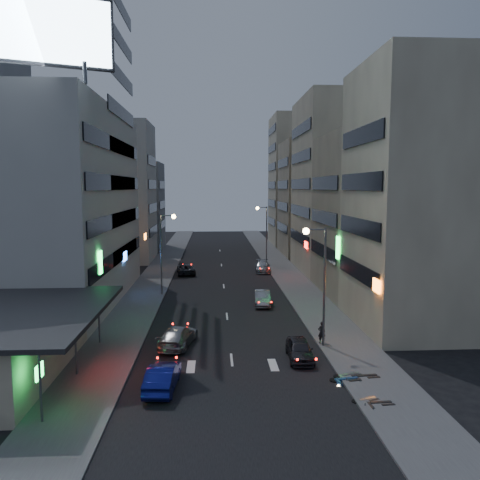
{
  "coord_description": "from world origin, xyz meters",
  "views": [
    {
      "loc": [
        -1.1,
        -24.32,
        10.8
      ],
      "look_at": [
        1.5,
        20.89,
        5.67
      ],
      "focal_mm": 35.0,
      "sensor_mm": 36.0,
      "label": 1
    }
  ],
  "objects": [
    {
      "name": "white_building",
      "position": [
        -17.0,
        20.0,
        9.0
      ],
      "size": [
        14.0,
        24.0,
        18.0
      ],
      "primitive_type": "cube",
      "color": "#A5A6A1",
      "rests_on": "ground"
    },
    {
      "name": "scooter_silver_b",
      "position": [
        7.19,
        1.38,
        0.7
      ],
      "size": [
        1.23,
        2.01,
        1.17
      ],
      "primitive_type": null,
      "rotation": [
        0.0,
        0.0,
        1.91
      ],
      "color": "gray",
      "rests_on": "sidewalk_right"
    },
    {
      "name": "far_left_b",
      "position": [
        -16.0,
        58.0,
        7.5
      ],
      "size": [
        12.0,
        10.0,
        15.0
      ],
      "primitive_type": "cube",
      "color": "slate",
      "rests_on": "ground"
    },
    {
      "name": "road_car_blue",
      "position": [
        -3.87,
        -0.04,
        0.68
      ],
      "size": [
        1.75,
        4.24,
        1.37
      ],
      "primitive_type": "imported",
      "rotation": [
        0.0,
        0.0,
        3.07
      ],
      "color": "navy",
      "rests_on": "ground"
    },
    {
      "name": "scooter_black_b",
      "position": [
        8.18,
        1.0,
        0.73
      ],
      "size": [
        0.87,
        2.06,
        1.22
      ],
      "primitive_type": null,
      "rotation": [
        0.0,
        0.0,
        1.67
      ],
      "color": "black",
      "rests_on": "sidewalk_right"
    },
    {
      "name": "parked_car_left",
      "position": [
        -4.53,
        33.45,
        0.64
      ],
      "size": [
        2.64,
        4.8,
        1.27
      ],
      "primitive_type": "imported",
      "rotation": [
        0.0,
        0.0,
        3.26
      ],
      "color": "#26272B",
      "rests_on": "ground"
    },
    {
      "name": "street_lamp_left",
      "position": [
        -5.9,
        22.0,
        5.36
      ],
      "size": [
        1.6,
        0.44,
        8.02
      ],
      "color": "#595B60",
      "rests_on": "sidewalk_left"
    },
    {
      "name": "far_right_a",
      "position": [
        15.5,
        50.0,
        9.0
      ],
      "size": [
        11.0,
        12.0,
        18.0
      ],
      "primitive_type": "cube",
      "color": "tan",
      "rests_on": "ground"
    },
    {
      "name": "street_lamp_right_near",
      "position": [
        5.9,
        6.0,
        5.36
      ],
      "size": [
        1.6,
        0.44,
        8.02
      ],
      "color": "#595B60",
      "rests_on": "sidewalk_right"
    },
    {
      "name": "scooter_black_a",
      "position": [
        7.76,
        -2.36,
        0.69
      ],
      "size": [
        0.74,
        1.9,
        1.14
      ],
      "primitive_type": null,
      "rotation": [
        0.0,
        0.0,
        1.64
      ],
      "color": "black",
      "rests_on": "sidewalk_right"
    },
    {
      "name": "far_right_b",
      "position": [
        16.0,
        64.0,
        12.0
      ],
      "size": [
        12.0,
        12.0,
        24.0
      ],
      "primitive_type": "cube",
      "color": "#C0B696",
      "rests_on": "ground"
    },
    {
      "name": "person",
      "position": [
        6.3,
        6.48,
        0.88
      ],
      "size": [
        0.62,
        0.47,
        1.52
      ],
      "primitive_type": "imported",
      "rotation": [
        0.0,
        0.0,
        3.34
      ],
      "color": "black",
      "rests_on": "sidewalk_right"
    },
    {
      "name": "ground",
      "position": [
        0.0,
        0.0,
        0.0
      ],
      "size": [
        180.0,
        180.0,
        0.0
      ],
      "primitive_type": "plane",
      "color": "black",
      "rests_on": "ground"
    },
    {
      "name": "sidewalk_left",
      "position": [
        -8.0,
        30.0,
        0.06
      ],
      "size": [
        4.0,
        120.0,
        0.12
      ],
      "primitive_type": "cube",
      "color": "#4C4C4F",
      "rests_on": "ground"
    },
    {
      "name": "scooter_blue",
      "position": [
        6.98,
        0.67,
        0.74
      ],
      "size": [
        0.99,
        2.11,
        1.24
      ],
      "primitive_type": null,
      "rotation": [
        0.0,
        0.0,
        1.73
      ],
      "color": "navy",
      "rests_on": "sidewalk_right"
    },
    {
      "name": "parked_car_right_far",
      "position": [
        5.18,
        34.57,
        0.67
      ],
      "size": [
        2.12,
        4.73,
        1.35
      ],
      "primitive_type": "imported",
      "rotation": [
        0.0,
        0.0,
        -0.05
      ],
      "color": "#999DA1",
      "rests_on": "ground"
    },
    {
      "name": "far_left_a",
      "position": [
        -15.5,
        45.0,
        10.0
      ],
      "size": [
        11.0,
        10.0,
        20.0
      ],
      "primitive_type": "cube",
      "color": "#A5A6A1",
      "rests_on": "ground"
    },
    {
      "name": "parked_car_right_near",
      "position": [
        4.28,
        3.85,
        0.65
      ],
      "size": [
        1.67,
        3.84,
        1.29
      ],
      "primitive_type": "imported",
      "rotation": [
        0.0,
        0.0,
        -0.04
      ],
      "color": "#2B2A30",
      "rests_on": "ground"
    },
    {
      "name": "shophouse_near",
      "position": [
        15.0,
        10.5,
        10.0
      ],
      "size": [
        10.0,
        11.0,
        20.0
      ],
      "primitive_type": "cube",
      "color": "#C0B696",
      "rests_on": "ground"
    },
    {
      "name": "parked_car_right_mid",
      "position": [
        3.36,
        17.59,
        0.66
      ],
      "size": [
        1.69,
        4.08,
        1.32
      ],
      "primitive_type": "imported",
      "rotation": [
        0.0,
        0.0,
        -0.07
      ],
      "color": "gray",
      "rests_on": "ground"
    },
    {
      "name": "shophouse_far",
      "position": [
        15.0,
        35.0,
        11.0
      ],
      "size": [
        10.0,
        14.0,
        22.0
      ],
      "primitive_type": "cube",
      "color": "#C0B696",
      "rests_on": "ground"
    },
    {
      "name": "billboard",
      "position": [
        -12.99,
        9.97,
        21.66
      ],
      "size": [
        9.52,
        3.75,
        6.2
      ],
      "rotation": [
        0.0,
        0.0,
        0.35
      ],
      "color": "#595B60",
      "rests_on": "white_building"
    },
    {
      "name": "road_car_silver",
      "position": [
        -3.56,
        6.8,
        0.68
      ],
      "size": [
        2.82,
        4.99,
        1.36
      ],
      "primitive_type": "imported",
      "rotation": [
        0.0,
        0.0,
        2.94
      ],
      "color": "gray",
      "rests_on": "ground"
    },
    {
      "name": "scooter_silver_a",
      "position": [
        7.1,
        -1.79,
        0.62
      ],
      "size": [
        1.07,
        1.73,
        1.0
      ],
      "primitive_type": null,
      "rotation": [
        0.0,
        0.0,
        1.92
      ],
      "color": "#97999E",
      "rests_on": "sidewalk_right"
    },
    {
      "name": "shophouse_mid",
      "position": [
        15.5,
        22.0,
        8.0
      ],
      "size": [
        11.0,
        12.0,
        16.0
      ],
      "primitive_type": "cube",
      "color": "tan",
      "rests_on": "ground"
    },
    {
      "name": "street_lamp_right_far",
      "position": [
        5.9,
        40.0,
        5.36
      ],
      "size": [
        1.6,
        0.44,
        8.02
      ],
      "color": "#595B60",
      "rests_on": "sidewalk_right"
    },
    {
      "name": "sidewalk_right",
      "position": [
        8.0,
        30.0,
        0.06
      ],
      "size": [
        4.0,
        120.0,
        0.12
      ],
      "primitive_type": "cube",
      "color": "#4C4C4F",
      "rests_on": "ground"
    }
  ]
}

